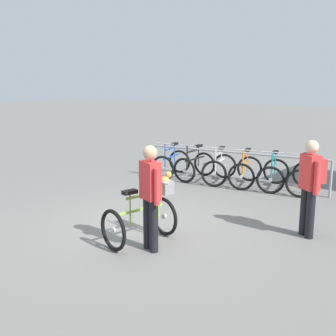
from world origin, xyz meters
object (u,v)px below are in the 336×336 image
object	(u,v)px
racked_bike_blue	(172,163)
racked_bike_red	(303,177)
featured_bicycle	(146,212)
person_with_featured_bike	(150,193)
racked_bike_black	(195,166)
racked_bike_white	(219,168)
racked_bike_teal	(273,174)
pedestrian_with_backpack	(311,182)
racked_bike_orange	(246,171)

from	to	relation	value
racked_bike_blue	racked_bike_red	size ratio (longest dim) A/B	1.01
racked_bike_blue	featured_bicycle	distance (m)	4.71
person_with_featured_bike	racked_bike_red	bearing A→B (deg)	75.85
racked_bike_black	racked_bike_white	distance (m)	0.70
person_with_featured_bike	featured_bicycle	bearing A→B (deg)	135.15
racked_bike_teal	racked_bike_red	world-z (taller)	same
pedestrian_with_backpack	featured_bicycle	bearing A→B (deg)	-144.58
racked_bike_black	featured_bicycle	distance (m)	4.48
racked_bike_blue	racked_bike_red	bearing A→B (deg)	2.76
racked_bike_white	racked_bike_red	size ratio (longest dim) A/B	1.05
racked_bike_teal	featured_bicycle	distance (m)	4.44
racked_bike_black	person_with_featured_bike	bearing A→B (deg)	-70.45
racked_bike_blue	featured_bicycle	world-z (taller)	featured_bicycle
racked_bike_black	person_with_featured_bike	world-z (taller)	person_with_featured_bike
racked_bike_red	pedestrian_with_backpack	world-z (taller)	pedestrian_with_backpack
racked_bike_blue	pedestrian_with_backpack	world-z (taller)	pedestrian_with_backpack
racked_bike_teal	pedestrian_with_backpack	xyz separation A→B (m)	(1.46, -2.80, 0.57)
racked_bike_white	racked_bike_red	xyz separation A→B (m)	(2.10, 0.10, -0.00)
racked_bike_orange	racked_bike_red	distance (m)	1.40
racked_bike_white	racked_bike_teal	world-z (taller)	same
racked_bike_blue	person_with_featured_bike	distance (m)	5.10
racked_bike_red	person_with_featured_bike	world-z (taller)	person_with_featured_bike
racked_bike_teal	person_with_featured_bike	distance (m)	4.71
featured_bicycle	person_with_featured_bike	bearing A→B (deg)	-44.85
racked_bike_black	racked_bike_orange	distance (m)	1.40
racked_bike_black	featured_bicycle	bearing A→B (deg)	-72.61
racked_bike_teal	racked_bike_red	size ratio (longest dim) A/B	1.05
racked_bike_red	person_with_featured_bike	bearing A→B (deg)	-104.15
racked_bike_black	person_with_featured_bike	distance (m)	4.86
racked_bike_orange	featured_bicycle	size ratio (longest dim) A/B	0.95
featured_bicycle	racked_bike_blue	bearing A→B (deg)	115.66
racked_bike_white	featured_bicycle	distance (m)	4.36
racked_bike_orange	pedestrian_with_backpack	world-z (taller)	pedestrian_with_backpack
racked_bike_white	racked_bike_blue	bearing A→B (deg)	-177.24
racked_bike_black	racked_bike_white	world-z (taller)	same
racked_bike_white	racked_bike_orange	world-z (taller)	same
person_with_featured_bike	racked_bike_black	bearing A→B (deg)	109.55
racked_bike_red	pedestrian_with_backpack	xyz separation A→B (m)	(0.76, -2.83, 0.57)
racked_bike_black	featured_bicycle	xyz separation A→B (m)	(1.34, -4.27, 0.12)
racked_bike_white	pedestrian_with_backpack	size ratio (longest dim) A/B	0.73
person_with_featured_bike	pedestrian_with_backpack	bearing A→B (deg)	43.69
racked_bike_black	person_with_featured_bike	xyz separation A→B (m)	(1.62, -4.55, 0.54)
racked_bike_orange	person_with_featured_bike	world-z (taller)	person_with_featured_bike
racked_bike_black	racked_bike_orange	xyz separation A→B (m)	(1.40, 0.07, 0.00)
racked_bike_orange	person_with_featured_bike	xyz separation A→B (m)	(0.22, -4.62, 0.54)
racked_bike_teal	pedestrian_with_backpack	size ratio (longest dim) A/B	0.74
racked_bike_white	pedestrian_with_backpack	distance (m)	3.99
racked_bike_orange	person_with_featured_bike	bearing A→B (deg)	-87.31
racked_bike_black	racked_bike_teal	world-z (taller)	same
racked_bike_teal	racked_bike_orange	bearing A→B (deg)	-177.24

